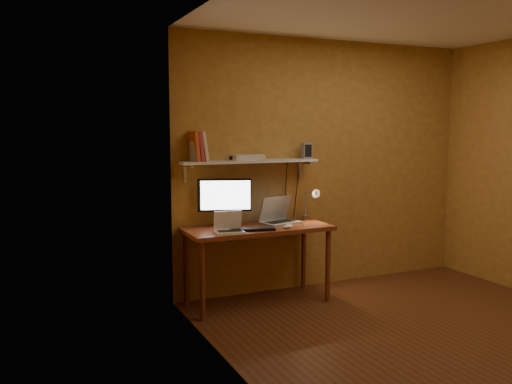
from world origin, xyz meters
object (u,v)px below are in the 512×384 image
speaker_left (198,151)px  shelf_camera (231,158)px  wall_shelf (249,162)px  desk_lamp (311,200)px  netbook (229,227)px  speaker_right (306,151)px  keyboard (252,229)px  mouse (288,226)px  laptop (278,216)px  router (249,157)px  monitor (224,200)px  desk (258,235)px

speaker_left → shelf_camera: (0.30, -0.08, -0.06)m
wall_shelf → desk_lamp: (0.66, -0.07, -0.40)m
wall_shelf → speaker_left: size_ratio=7.49×
netbook → desk_lamp: size_ratio=0.74×
speaker_left → speaker_right: bearing=-17.9°
desk_lamp → keyboard: bearing=-160.2°
keyboard → mouse: bearing=7.0°
laptop → router: bearing=145.8°
netbook → mouse: (0.58, -0.03, -0.04)m
speaker_left → shelf_camera: bearing=-33.8°
speaker_left → monitor: bearing=-33.1°
router → wall_shelf: bearing=-40.8°
monitor → keyboard: bearing=-43.7°
desk → desk_lamp: 0.73m
shelf_camera → speaker_right: bearing=5.8°
desk_lamp → speaker_left: bearing=176.5°
monitor → shelf_camera: 0.40m
speaker_right → desk_lamp: bearing=-70.2°
mouse → shelf_camera: shelf_camera is taller
desk → speaker_left: 0.98m
keyboard → desk_lamp: 0.86m
mouse → desk_lamp: bearing=23.3°
mouse → shelf_camera: bearing=133.0°
wall_shelf → speaker_left: speaker_left is taller
netbook → desk: bearing=32.3°
shelf_camera → router: bearing=20.3°
monitor → shelf_camera: bearing=-1.0°
monitor → mouse: bearing=-15.1°
speaker_left → laptop: bearing=-25.5°
mouse → netbook: bearing=164.0°
netbook → router: router is taller
desk → wall_shelf: 0.72m
netbook → keyboard: bearing=9.0°
monitor → wall_shelf: bearing=29.3°
desk → speaker_right: size_ratio=8.73×
speaker_left → router: size_ratio=0.62×
speaker_right → desk: bearing=-157.5°
mouse → desk_lamp: (0.43, 0.32, 0.19)m
shelf_camera → laptop: bearing=-2.1°
desk_lamp → speaker_left: size_ratio=2.01×
router → desk_lamp: bearing=-6.1°
speaker_right → speaker_left: bearing=-174.8°
mouse → wall_shelf: bearing=107.5°
wall_shelf → shelf_camera: size_ratio=13.69×
monitor → mouse: monitor is taller
monitor → keyboard: (0.16, -0.29, -0.25)m
wall_shelf → router: 0.04m
wall_shelf → speaker_left: 0.54m
laptop → shelf_camera: bearing=164.2°
desk → shelf_camera: size_ratio=13.69×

